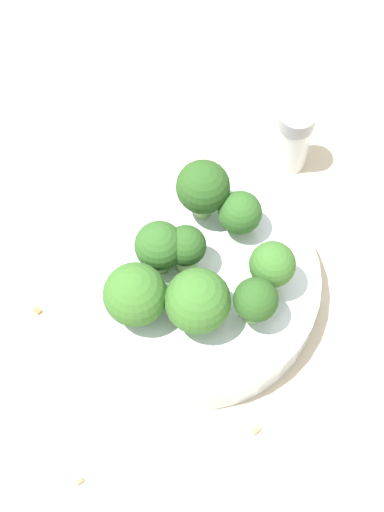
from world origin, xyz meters
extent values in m
plane|color=beige|center=(0.00, 0.00, 0.00)|extent=(3.00, 3.00, 0.00)
cylinder|color=silver|center=(0.00, 0.00, 0.02)|extent=(0.23, 0.23, 0.03)
cylinder|color=#84AD66|center=(-0.04, -0.05, 0.05)|extent=(0.02, 0.02, 0.03)
sphere|color=#386B28|center=(-0.04, -0.05, 0.07)|extent=(0.04, 0.04, 0.04)
cylinder|color=#8EB770|center=(-0.01, 0.06, 0.05)|extent=(0.02, 0.02, 0.02)
sphere|color=#386B28|center=(-0.01, 0.06, 0.07)|extent=(0.05, 0.05, 0.05)
cylinder|color=#8EB770|center=(0.01, 0.00, 0.05)|extent=(0.03, 0.03, 0.03)
sphere|color=#28511E|center=(0.01, 0.00, 0.07)|extent=(0.04, 0.04, 0.04)
cylinder|color=#84AD66|center=(0.05, -0.04, 0.05)|extent=(0.02, 0.02, 0.03)
sphere|color=#28511E|center=(0.05, -0.04, 0.07)|extent=(0.05, 0.05, 0.05)
cylinder|color=#7A9E5B|center=(0.02, 0.02, 0.05)|extent=(0.02, 0.02, 0.03)
sphere|color=#2D5B23|center=(0.02, 0.02, 0.07)|extent=(0.04, 0.04, 0.04)
cylinder|color=#7A9E5B|center=(0.02, -0.06, 0.04)|extent=(0.02, 0.02, 0.02)
sphere|color=#2D5B23|center=(0.02, -0.06, 0.06)|extent=(0.04, 0.04, 0.04)
cylinder|color=#8EB770|center=(-0.04, 0.02, 0.05)|extent=(0.02, 0.02, 0.02)
sphere|color=#386B28|center=(-0.04, 0.02, 0.07)|extent=(0.05, 0.05, 0.05)
cylinder|color=#84AD66|center=(-0.06, -0.02, 0.05)|extent=(0.02, 0.02, 0.03)
sphere|color=#28511E|center=(-0.06, -0.02, 0.07)|extent=(0.04, 0.04, 0.04)
cylinder|color=silver|center=(0.08, -0.16, 0.03)|extent=(0.03, 0.03, 0.06)
cylinder|color=gray|center=(0.08, -0.16, 0.06)|extent=(0.03, 0.03, 0.02)
cube|color=#AD7F4C|center=(-0.11, 0.16, 0.00)|extent=(0.00, 0.01, 0.01)
cube|color=#AD7F4C|center=(0.13, 0.00, 0.00)|extent=(0.01, 0.01, 0.01)
cube|color=olive|center=(0.05, 0.13, 0.00)|extent=(0.01, 0.01, 0.01)
cube|color=tan|center=(-0.14, 0.02, 0.00)|extent=(0.01, 0.01, 0.01)
camera|label=1|loc=(-0.26, 0.14, 0.59)|focal=50.00mm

